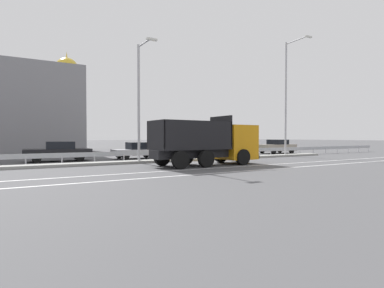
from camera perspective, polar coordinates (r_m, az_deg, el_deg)
ground_plane at (r=21.44m, az=0.16°, el=-3.55°), size 320.00×320.00×0.00m
lane_strip_0 at (r=17.94m, az=5.53°, el=-4.50°), size 54.72×0.16×0.01m
lane_strip_1 at (r=16.31m, az=9.77°, el=-5.10°), size 54.72×0.16×0.01m
median_island at (r=22.76m, az=-1.79°, el=-3.04°), size 30.10×1.10×0.18m
median_guardrail at (r=23.87m, az=-3.26°, el=-1.68°), size 54.72×0.09×0.78m
dump_truck at (r=19.96m, az=4.91°, el=-0.16°), size 7.43×2.87×3.22m
median_road_sign at (r=24.27m, az=4.47°, el=0.05°), size 0.65×0.16×2.50m
street_lamp_1 at (r=21.17m, az=-9.92°, el=8.87°), size 0.71×2.37×8.23m
street_lamp_2 at (r=29.77m, az=17.71°, el=9.19°), size 0.71×2.79×10.72m
parked_car_2 at (r=24.55m, az=-24.05°, el=-1.30°), size 4.74×2.14×1.49m
parked_car_3 at (r=25.85m, az=-10.47°, el=-1.20°), size 3.93×2.07×1.38m
parked_car_4 at (r=27.65m, az=-0.07°, el=-0.78°), size 4.40×2.00×1.63m
parked_car_5 at (r=30.83m, az=8.04°, el=-0.65°), size 4.83×2.14×1.51m
parked_car_6 at (r=34.69m, az=15.89°, el=-0.46°), size 4.39×2.02×1.54m
background_building_0 at (r=37.64m, az=-32.08°, el=5.20°), size 14.27×12.73×8.98m
church_tower at (r=47.08m, az=-22.69°, el=6.89°), size 3.60×3.60×14.10m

